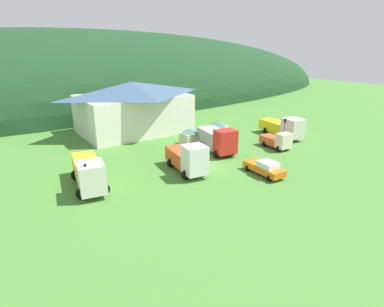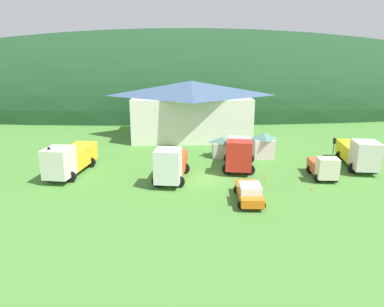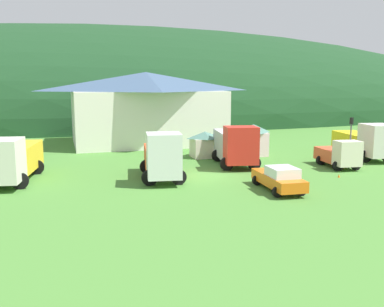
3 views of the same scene
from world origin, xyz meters
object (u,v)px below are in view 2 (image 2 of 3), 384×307
heavy_rig_white (171,164)px  traffic_cone_mid_row (264,180)px  play_shed_pink (263,145)px  flatbed_truck_yellow (359,153)px  crane_truck_red (239,152)px  traffic_light_west (50,161)px  heavy_rig_striped (69,159)px  traffic_cone_near_pickup (312,190)px  depot_building (191,108)px  light_truck_cream (324,167)px  service_pickup_orange (249,192)px  traffic_light_east (333,155)px  play_shed_cream (223,146)px

heavy_rig_white → traffic_cone_mid_row: bearing=98.7°
play_shed_pink → flatbed_truck_yellow: size_ratio=0.38×
crane_truck_red → traffic_light_west: bearing=-67.8°
heavy_rig_white → heavy_rig_striped: bearing=-94.5°
flatbed_truck_yellow → traffic_cone_near_pickup: size_ratio=16.08×
play_shed_pink → heavy_rig_white: (-10.80, -7.99, 0.17)m
depot_building → crane_truck_red: 16.88m
light_truck_cream → flatbed_truck_yellow: bearing=127.0°
service_pickup_orange → heavy_rig_striped: bearing=-111.0°
flatbed_truck_yellow → traffic_light_east: size_ratio=1.92×
heavy_rig_striped → heavy_rig_white: (10.32, -2.34, 0.02)m
depot_building → light_truck_cream: depot_building is taller
crane_truck_red → light_truck_cream: bearing=76.2°
crane_truck_red → depot_building: bearing=-154.3°
heavy_rig_striped → traffic_light_west: 2.90m
heavy_rig_striped → play_shed_cream: bearing=120.3°
play_shed_cream → flatbed_truck_yellow: size_ratio=0.32×
crane_truck_red → traffic_light_east: traffic_light_east is taller
depot_building → heavy_rig_white: 20.15m
heavy_rig_striped → heavy_rig_white: bearing=87.1°
heavy_rig_striped → crane_truck_red: bearing=104.4°
play_shed_pink → crane_truck_red: size_ratio=0.43×
light_truck_cream → traffic_light_east: (0.57, -0.53, 1.44)m
heavy_rig_white → service_pickup_orange: (6.65, -5.28, -0.91)m
flatbed_truck_yellow → traffic_cone_mid_row: 11.55m
traffic_light_west → traffic_light_east: bearing=0.2°
crane_truck_red → traffic_cone_mid_row: (1.99, -3.68, -1.81)m
traffic_light_west → traffic_cone_near_pickup: size_ratio=7.16×
depot_building → service_pickup_orange: bearing=-80.9°
light_truck_cream → service_pickup_orange: light_truck_cream is taller
traffic_light_east → traffic_cone_near_pickup: traffic_light_east is taller
play_shed_pink → light_truck_cream: (4.31, -7.69, -0.42)m
heavy_rig_white → flatbed_truck_yellow: 20.42m
traffic_cone_mid_row → depot_building: bearing=108.4°
heavy_rig_striped → traffic_light_east: 26.14m
play_shed_pink → traffic_cone_mid_row: 8.23m
light_truck_cream → traffic_light_west: size_ratio=1.30×
depot_building → flatbed_truck_yellow: size_ratio=2.18×
flatbed_truck_yellow → heavy_rig_white: bearing=-72.0°
traffic_light_west → flatbed_truck_yellow: bearing=6.9°
play_shed_cream → service_pickup_orange: bearing=-87.4°
traffic_cone_near_pickup → traffic_cone_mid_row: bearing=141.2°
service_pickup_orange → traffic_cone_mid_row: service_pickup_orange is taller
play_shed_cream → heavy_rig_white: 10.38m
traffic_light_east → heavy_rig_striped: bearing=174.3°
crane_truck_red → traffic_light_west: size_ratio=1.96×
heavy_rig_white → service_pickup_orange: bearing=59.8°
depot_building → play_shed_pink: 14.60m
heavy_rig_white → traffic_cone_near_pickup: bearing=85.6°
traffic_cone_near_pickup → traffic_light_east: bearing=43.7°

